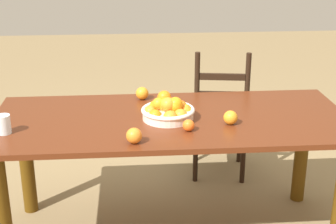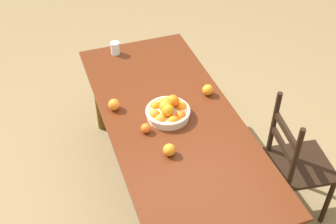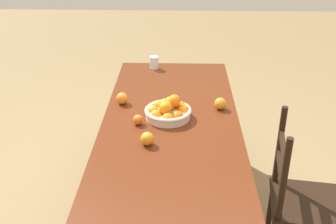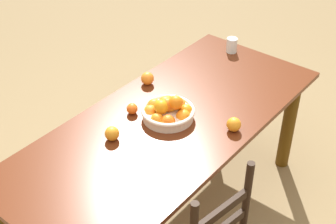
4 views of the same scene
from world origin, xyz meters
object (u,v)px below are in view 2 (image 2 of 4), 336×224
chair_near_window (295,165)px  drinking_glass (115,48)px  orange_loose_0 (146,128)px  orange_loose_3 (114,105)px  orange_loose_1 (208,90)px  fruit_bowl (168,111)px  dining_table (172,132)px  orange_loose_2 (169,150)px

chair_near_window → drinking_glass: 1.63m
orange_loose_0 → orange_loose_3: orange_loose_3 is taller
orange_loose_0 → chair_near_window: bearing=69.9°
orange_loose_0 → orange_loose_1: (-0.23, 0.53, 0.01)m
fruit_bowl → orange_loose_3: size_ratio=3.76×
orange_loose_0 → drinking_glass: bearing=177.4°
fruit_bowl → orange_loose_3: (-0.19, -0.32, -0.01)m
dining_table → fruit_bowl: bearing=-137.6°
orange_loose_0 → drinking_glass: size_ratio=0.63×
fruit_bowl → orange_loose_0: size_ratio=4.75×
orange_loose_1 → fruit_bowl: bearing=-68.6°
orange_loose_1 → orange_loose_3: bearing=-95.2°
chair_near_window → orange_loose_2: bearing=91.1°
chair_near_window → fruit_bowl: 0.95m
chair_near_window → drinking_glass: bearing=43.2°
orange_loose_2 → dining_table: bearing=157.8°
orange_loose_2 → orange_loose_1: bearing=135.7°
dining_table → orange_loose_1: orange_loose_1 is taller
orange_loose_0 → orange_loose_3: (-0.29, -0.13, 0.01)m
orange_loose_2 → orange_loose_0: bearing=-162.4°
orange_loose_1 → orange_loose_2: (0.46, -0.45, -0.00)m
chair_near_window → orange_loose_1: chair_near_window is taller
fruit_bowl → orange_loose_1: 0.37m
dining_table → orange_loose_3: 0.43m
orange_loose_0 → dining_table: bearing=110.0°
fruit_bowl → drinking_glass: fruit_bowl is taller
dining_table → chair_near_window: 0.88m
dining_table → orange_loose_0: bearing=-70.0°
dining_table → orange_loose_2: bearing=-22.2°
dining_table → fruit_bowl: fruit_bowl is taller
orange_loose_1 → drinking_glass: size_ratio=0.78×
dining_table → fruit_bowl: size_ratio=6.71×
orange_loose_3 → drinking_glass: size_ratio=0.79×
orange_loose_2 → drinking_glass: 1.19m
orange_loose_3 → chair_near_window: bearing=59.7°
orange_loose_2 → drinking_glass: size_ratio=0.77×
chair_near_window → orange_loose_1: bearing=44.7°
orange_loose_0 → orange_loose_3: 0.32m
dining_table → orange_loose_3: orange_loose_3 is taller
fruit_bowl → orange_loose_0: (0.09, -0.18, -0.02)m
chair_near_window → orange_loose_0: bearing=78.2°
orange_loose_3 → drinking_glass: 0.69m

